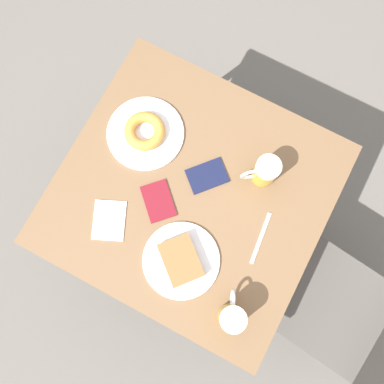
{
  "coord_description": "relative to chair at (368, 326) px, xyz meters",
  "views": [
    {
      "loc": [
        0.24,
        0.13,
        2.13
      ],
      "look_at": [
        0.0,
        0.0,
        0.79
      ],
      "focal_mm": 40.0,
      "sensor_mm": 36.0,
      "label": 1
    }
  ],
  "objects": [
    {
      "name": "ground_plane",
      "position": [
        -0.09,
        -0.77,
        -0.53
      ],
      "size": [
        8.0,
        8.0,
        0.0
      ],
      "primitive_type": "plane",
      "color": "#666059"
    },
    {
      "name": "table",
      "position": [
        -0.09,
        -0.77,
        0.16
      ],
      "size": [
        0.81,
        0.86,
        0.77
      ],
      "color": "brown",
      "rests_on": "ground_plane"
    },
    {
      "name": "chair",
      "position": [
        0.0,
        0.0,
        0.0
      ],
      "size": [
        0.44,
        0.44,
        0.87
      ],
      "rotation": [
        0.0,
        0.0,
        -0.11
      ],
      "color": "#514C47",
      "rests_on": "ground_plane"
    },
    {
      "name": "fork",
      "position": [
        -0.07,
        -0.51,
        0.24
      ],
      "size": [
        0.17,
        0.03,
        0.0
      ],
      "rotation": [
        0.0,
        0.0,
        4.82
      ],
      "color": "silver",
      "rests_on": "table"
    },
    {
      "name": "plate_with_cake",
      "position": [
        0.11,
        -0.7,
        0.26
      ],
      "size": [
        0.24,
        0.24,
        0.05
      ],
      "color": "silver",
      "rests_on": "table"
    },
    {
      "name": "beer_mug_left",
      "position": [
        -0.25,
        -0.59,
        0.3
      ],
      "size": [
        0.1,
        0.11,
        0.12
      ],
      "color": "gold",
      "rests_on": "table"
    },
    {
      "name": "passport_near_edge",
      "position": [
        -0.02,
        -0.85,
        0.24
      ],
      "size": [
        0.15,
        0.15,
        0.01
      ],
      "rotation": [
        0.0,
        0.0,
        2.38
      ],
      "color": "maroon",
      "rests_on": "table"
    },
    {
      "name": "beer_mug_center",
      "position": [
        0.19,
        -0.48,
        0.3
      ],
      "size": [
        0.12,
        0.08,
        0.12
      ],
      "color": "gold",
      "rests_on": "table"
    },
    {
      "name": "plate_with_donut",
      "position": [
        -0.2,
        -1.0,
        0.26
      ],
      "size": [
        0.26,
        0.26,
        0.05
      ],
      "color": "silver",
      "rests_on": "table"
    },
    {
      "name": "passport_far_edge",
      "position": [
        -0.17,
        -0.75,
        0.24
      ],
      "size": [
        0.15,
        0.15,
        0.01
      ],
      "rotation": [
        0.0,
        0.0,
        0.86
      ],
      "color": "#141938",
      "rests_on": "table"
    },
    {
      "name": "napkin_folded",
      "position": [
        0.11,
        -0.96,
        0.24
      ],
      "size": [
        0.16,
        0.15,
        0.0
      ],
      "rotation": [
        0.0,
        0.0,
        3.56
      ],
      "color": "white",
      "rests_on": "table"
    }
  ]
}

